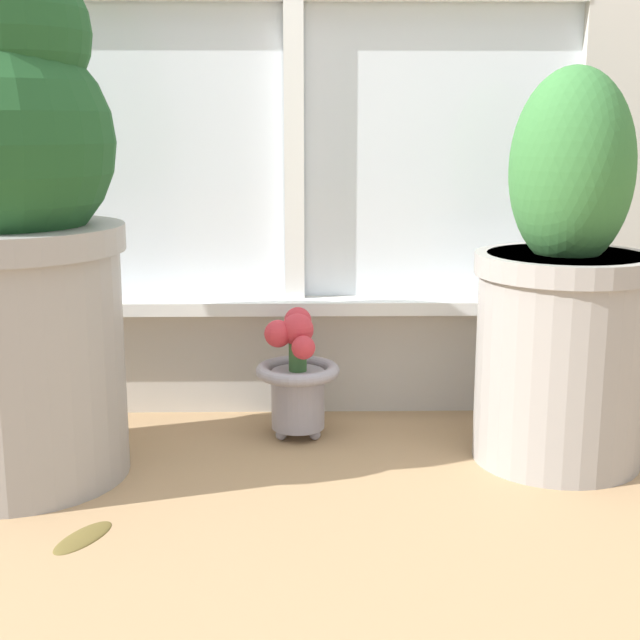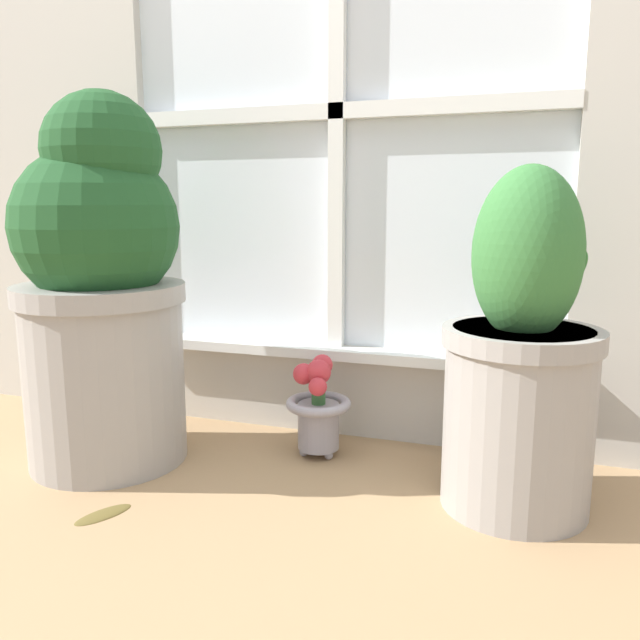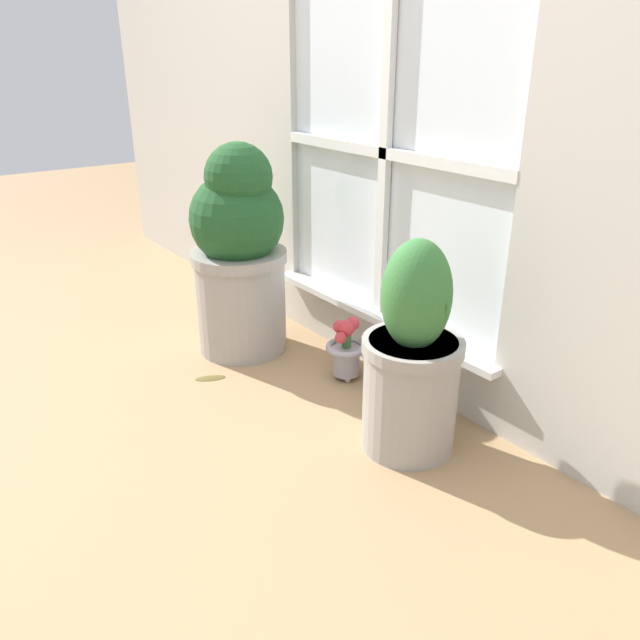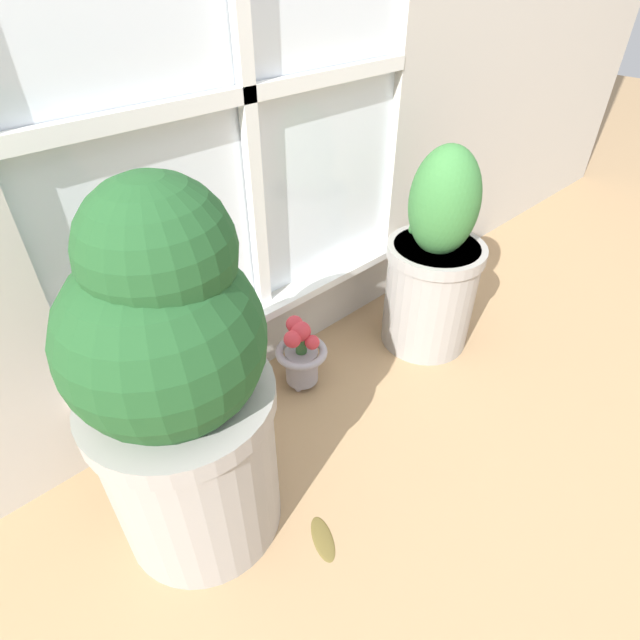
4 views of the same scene
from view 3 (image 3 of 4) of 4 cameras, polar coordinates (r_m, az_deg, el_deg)
name	(u,v)px [view 3 (image 3 of 4)]	position (r m, az deg, el deg)	size (l,w,h in m)	color
ground_plane	(255,410)	(2.07, -5.94, -8.22)	(10.00, 10.00, 0.00)	tan
potted_plant_left	(239,251)	(2.35, -7.43, 6.23)	(0.36, 0.36, 0.79)	#9E9993
potted_plant_right	(412,362)	(1.78, 8.43, -3.84)	(0.29, 0.29, 0.63)	#9E9993
flower_vase	(346,349)	(2.20, 2.41, -2.67)	(0.15, 0.15, 0.23)	#99939E
fallen_leaf	(210,377)	(2.28, -9.99, -5.19)	(0.09, 0.12, 0.01)	brown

